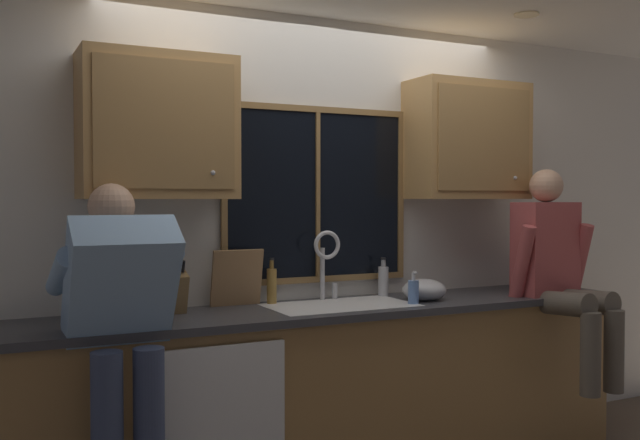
{
  "coord_description": "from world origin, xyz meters",
  "views": [
    {
      "loc": [
        -1.79,
        -3.69,
        1.5
      ],
      "look_at": [
        -0.12,
        -0.3,
        1.39
      ],
      "focal_mm": 39.63,
      "sensor_mm": 36.0,
      "label": 1
    }
  ],
  "objects_px": {
    "person_standing": "(121,324)",
    "cutting_board": "(237,278)",
    "knife_block": "(174,292)",
    "soap_dispenser": "(413,291)",
    "bottle_tall_clear": "(272,285)",
    "person_sitting_on_counter": "(558,266)",
    "bottle_green_glass": "(383,280)",
    "mixing_bowl": "(424,290)"
  },
  "relations": [
    {
      "from": "person_standing",
      "to": "person_sitting_on_counter",
      "type": "distance_m",
      "value": 2.55
    },
    {
      "from": "person_sitting_on_counter",
      "to": "mixing_bowl",
      "type": "relative_size",
      "value": 4.99
    },
    {
      "from": "bottle_green_glass",
      "to": "bottle_tall_clear",
      "type": "bearing_deg",
      "value": 179.32
    },
    {
      "from": "knife_block",
      "to": "soap_dispenser",
      "type": "relative_size",
      "value": 1.77
    },
    {
      "from": "person_sitting_on_counter",
      "to": "cutting_board",
      "type": "relative_size",
      "value": 4.03
    },
    {
      "from": "person_sitting_on_counter",
      "to": "bottle_tall_clear",
      "type": "xyz_separation_m",
      "value": [
        -1.64,
        0.48,
        -0.08
      ]
    },
    {
      "from": "knife_block",
      "to": "bottle_green_glass",
      "type": "height_order",
      "value": "knife_block"
    },
    {
      "from": "person_sitting_on_counter",
      "to": "knife_block",
      "type": "xyz_separation_m",
      "value": [
        -2.21,
        0.39,
        -0.08
      ]
    },
    {
      "from": "knife_block",
      "to": "bottle_tall_clear",
      "type": "distance_m",
      "value": 0.58
    },
    {
      "from": "person_standing",
      "to": "bottle_tall_clear",
      "type": "xyz_separation_m",
      "value": [
        0.91,
        0.53,
        0.06
      ]
    },
    {
      "from": "bottle_green_glass",
      "to": "soap_dispenser",
      "type": "bearing_deg",
      "value": -92.49
    },
    {
      "from": "soap_dispenser",
      "to": "bottle_tall_clear",
      "type": "relative_size",
      "value": 0.71
    },
    {
      "from": "person_sitting_on_counter",
      "to": "bottle_tall_clear",
      "type": "height_order",
      "value": "person_sitting_on_counter"
    },
    {
      "from": "person_standing",
      "to": "knife_block",
      "type": "bearing_deg",
      "value": 52.2
    },
    {
      "from": "cutting_board",
      "to": "bottle_green_glass",
      "type": "distance_m",
      "value": 0.92
    },
    {
      "from": "knife_block",
      "to": "soap_dispenser",
      "type": "distance_m",
      "value": 1.3
    },
    {
      "from": "person_standing",
      "to": "bottle_tall_clear",
      "type": "relative_size",
      "value": 6.19
    },
    {
      "from": "person_standing",
      "to": "bottle_green_glass",
      "type": "xyz_separation_m",
      "value": [
        1.63,
        0.52,
        0.05
      ]
    },
    {
      "from": "knife_block",
      "to": "cutting_board",
      "type": "bearing_deg",
      "value": 14.82
    },
    {
      "from": "person_standing",
      "to": "person_sitting_on_counter",
      "type": "xyz_separation_m",
      "value": [
        2.55,
        0.05,
        0.14
      ]
    },
    {
      "from": "person_standing",
      "to": "cutting_board",
      "type": "distance_m",
      "value": 0.9
    },
    {
      "from": "mixing_bowl",
      "to": "bottle_tall_clear",
      "type": "distance_m",
      "value": 0.88
    },
    {
      "from": "cutting_board",
      "to": "bottle_tall_clear",
      "type": "bearing_deg",
      "value": -1.62
    },
    {
      "from": "knife_block",
      "to": "bottle_green_glass",
      "type": "bearing_deg",
      "value": 3.75
    },
    {
      "from": "person_sitting_on_counter",
      "to": "soap_dispenser",
      "type": "height_order",
      "value": "person_sitting_on_counter"
    },
    {
      "from": "person_standing",
      "to": "cutting_board",
      "type": "height_order",
      "value": "person_standing"
    },
    {
      "from": "person_standing",
      "to": "bottle_green_glass",
      "type": "relative_size",
      "value": 6.83
    },
    {
      "from": "person_sitting_on_counter",
      "to": "mixing_bowl",
      "type": "distance_m",
      "value": 0.83
    },
    {
      "from": "knife_block",
      "to": "bottle_tall_clear",
      "type": "bearing_deg",
      "value": 9.21
    },
    {
      "from": "person_sitting_on_counter",
      "to": "knife_block",
      "type": "bearing_deg",
      "value": 170.01
    },
    {
      "from": "mixing_bowl",
      "to": "soap_dispenser",
      "type": "height_order",
      "value": "soap_dispenser"
    },
    {
      "from": "mixing_bowl",
      "to": "soap_dispenser",
      "type": "relative_size",
      "value": 1.39
    },
    {
      "from": "bottle_tall_clear",
      "to": "person_sitting_on_counter",
      "type": "bearing_deg",
      "value": -16.42
    },
    {
      "from": "mixing_bowl",
      "to": "soap_dispenser",
      "type": "xyz_separation_m",
      "value": [
        -0.14,
        -0.11,
        0.01
      ]
    },
    {
      "from": "knife_block",
      "to": "bottle_green_glass",
      "type": "distance_m",
      "value": 1.29
    },
    {
      "from": "person_sitting_on_counter",
      "to": "bottle_tall_clear",
      "type": "relative_size",
      "value": 4.96
    },
    {
      "from": "person_sitting_on_counter",
      "to": "bottle_green_glass",
      "type": "distance_m",
      "value": 1.04
    },
    {
      "from": "person_standing",
      "to": "bottle_green_glass",
      "type": "bearing_deg",
      "value": 17.81
    },
    {
      "from": "cutting_board",
      "to": "soap_dispenser",
      "type": "height_order",
      "value": "cutting_board"
    },
    {
      "from": "person_sitting_on_counter",
      "to": "cutting_board",
      "type": "height_order",
      "value": "person_sitting_on_counter"
    },
    {
      "from": "bottle_tall_clear",
      "to": "cutting_board",
      "type": "bearing_deg",
      "value": 178.38
    },
    {
      "from": "person_standing",
      "to": "cutting_board",
      "type": "bearing_deg",
      "value": 37.0
    }
  ]
}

